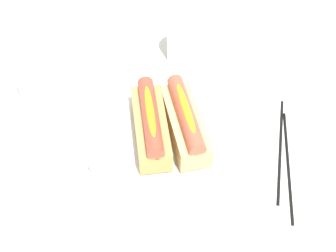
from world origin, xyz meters
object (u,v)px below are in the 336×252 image
Objects in this scene: napkin_box at (45,212)px; chopstick_far at (288,163)px; water_glass at (186,42)px; chopstick_near at (281,148)px; hotdog_back at (151,124)px; serving_bowl at (168,139)px; hotdog_front at (185,121)px.

chopstick_far is at bearing -64.76° from napkin_box.
water_glass reaches higher than chopstick_near.
serving_bowl is at bearing -75.57° from hotdog_back.
serving_bowl is at bearing -38.27° from napkin_box.
hotdog_back is at bearing 87.31° from chopstick_far.
hotdog_front is 0.25m from napkin_box.
serving_bowl reaches higher than chopstick_far.
hotdog_back is at bearing 99.99° from chopstick_near.
serving_bowl is 1.73× the size of hotdog_back.
water_glass is (0.22, 0.03, -0.02)m from hotdog_front.
hotdog_front is at bearing 82.53° from chopstick_far.
hotdog_back is 1.76× the size of water_glass.
water_glass is 0.44m from napkin_box.
hotdog_back is 0.21m from napkin_box.
napkin_box is at bearing 116.43° from chopstick_far.
chopstick_far is (0.18, -0.33, -0.07)m from napkin_box.
water_glass is 0.31m from chopstick_far.
hotdog_front is at bearing -75.57° from hotdog_back.
water_glass is at bearing -0.26° from serving_bowl.
chopstick_near is (-0.20, -0.19, -0.04)m from water_glass.
water_glass is at bearing -21.16° from napkin_box.
hotdog_front is 0.72× the size of chopstick_near.
napkin_box reaches higher than chopstick_near.
chopstick_far is at bearing -90.80° from hotdog_back.
serving_bowl is at bearing 85.23° from chopstick_far.
napkin_box reaches higher than water_glass.
serving_bowl is at bearing 98.93° from chopstick_near.
serving_bowl is 1.25× the size of chopstick_far.
water_glass is at bearing 6.76° from hotdog_front.
chopstick_near is at bearing -83.91° from serving_bowl.
hotdog_front reaches higher than chopstick_near.
hotdog_back is at bearing 173.15° from water_glass.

